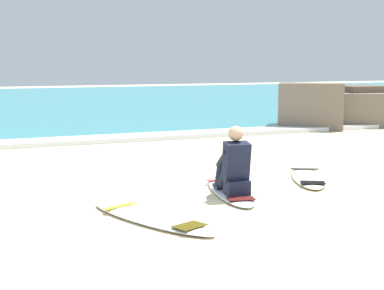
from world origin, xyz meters
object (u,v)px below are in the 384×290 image
at_px(surfer_seated, 234,167).
at_px(surfboard_main, 230,190).
at_px(surfboard_spare_near, 151,218).
at_px(surfboard_spare_far, 308,177).

bearing_deg(surfer_seated, surfboard_main, 73.61).
bearing_deg(surfboard_spare_near, surfer_seated, 24.20).
distance_m(surfer_seated, surfboard_spare_near, 1.65).
relative_size(surfer_seated, surfboard_spare_near, 0.44).
bearing_deg(surfer_seated, surfboard_spare_near, -155.80).
bearing_deg(surfboard_main, surfboard_spare_near, -148.58).
relative_size(surfboard_spare_near, surfboard_spare_far, 1.13).
xyz_separation_m(surfer_seated, surfboard_spare_near, (-1.46, -0.66, -0.40)).
distance_m(surfboard_main, surfer_seated, 0.50).
bearing_deg(surfer_seated, surfboard_spare_far, 21.51).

